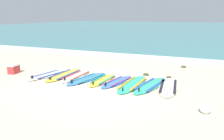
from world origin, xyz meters
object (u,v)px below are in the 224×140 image
object	(u,v)px
surfboard_2	(76,76)
surfboard_8	(168,87)
surfboard_6	(133,84)
surfboard_0	(48,75)
surfboard_4	(103,80)
surfboard_7	(150,85)
cooler_box	(14,69)
surfboard_5	(117,82)
surfboard_3	(87,79)
beach_ball	(206,107)
surfboard_1	(64,75)

from	to	relation	value
surfboard_2	surfboard_8	distance (m)	3.61
surfboard_6	surfboard_2	bearing A→B (deg)	176.09
surfboard_0	surfboard_6	world-z (taller)	same
surfboard_4	surfboard_2	bearing A→B (deg)	174.64
surfboard_2	surfboard_8	size ratio (longest dim) A/B	0.88
surfboard_4	surfboard_6	size ratio (longest dim) A/B	0.79
surfboard_7	cooler_box	distance (m)	5.70
surfboard_6	surfboard_5	bearing A→B (deg)	174.57
surfboard_3	surfboard_4	distance (m)	0.63
surfboard_2	beach_ball	world-z (taller)	beach_ball
surfboard_7	surfboard_8	world-z (taller)	same
surfboard_8	cooler_box	size ratio (longest dim) A/B	4.95
surfboard_7	beach_ball	size ratio (longest dim) A/B	7.75
beach_ball	surfboard_5	bearing A→B (deg)	151.05
surfboard_2	surfboard_4	size ratio (longest dim) A/B	1.10
cooler_box	surfboard_6	bearing A→B (deg)	4.27
surfboard_2	surfboard_6	size ratio (longest dim) A/B	0.87
surfboard_7	surfboard_4	bearing A→B (deg)	-178.35
surfboard_0	surfboard_7	size ratio (longest dim) A/B	0.87
surfboard_1	surfboard_6	bearing A→B (deg)	-2.71
surfboard_0	cooler_box	size ratio (longest dim) A/B	4.31
surfboard_1	surfboard_8	distance (m)	4.15
surfboard_1	surfboard_3	distance (m)	1.15
surfboard_6	surfboard_7	distance (m)	0.62
surfboard_6	surfboard_1	bearing A→B (deg)	177.29
surfboard_1	surfboard_3	bearing A→B (deg)	-6.84
surfboard_1	surfboard_4	distance (m)	1.77
surfboard_6	surfboard_3	bearing A→B (deg)	179.92
surfboard_8	surfboard_5	bearing A→B (deg)	-176.34
surfboard_0	surfboard_3	xyz separation A→B (m)	(1.70, 0.14, -0.00)
surfboard_5	surfboard_7	distance (m)	1.22
surfboard_2	surfboard_3	bearing A→B (deg)	-15.06
surfboard_2	surfboard_4	world-z (taller)	same
surfboard_4	beach_ball	xyz separation A→B (m)	(3.69, -1.72, 0.12)
surfboard_5	surfboard_7	size ratio (longest dim) A/B	0.83
surfboard_4	surfboard_8	world-z (taller)	same
surfboard_0	surfboard_8	world-z (taller)	same
surfboard_1	beach_ball	bearing A→B (deg)	-18.32
surfboard_6	beach_ball	xyz separation A→B (m)	(2.51, -1.67, 0.12)
surfboard_6	beach_ball	world-z (taller)	beach_ball
surfboard_1	cooler_box	world-z (taller)	cooler_box
surfboard_5	surfboard_1	bearing A→B (deg)	178.00
surfboard_0	beach_ball	world-z (taller)	beach_ball
surfboard_6	surfboard_8	bearing A→B (deg)	8.19
surfboard_0	surfboard_8	xyz separation A→B (m)	(4.71, 0.31, -0.00)
surfboard_1	surfboard_5	world-z (taller)	same
surfboard_1	surfboard_6	world-z (taller)	same
beach_ball	surfboard_6	bearing A→B (deg)	146.43
surfboard_1	surfboard_2	xyz separation A→B (m)	(0.54, 0.03, 0.00)
surfboard_3	beach_ball	size ratio (longest dim) A/B	7.28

